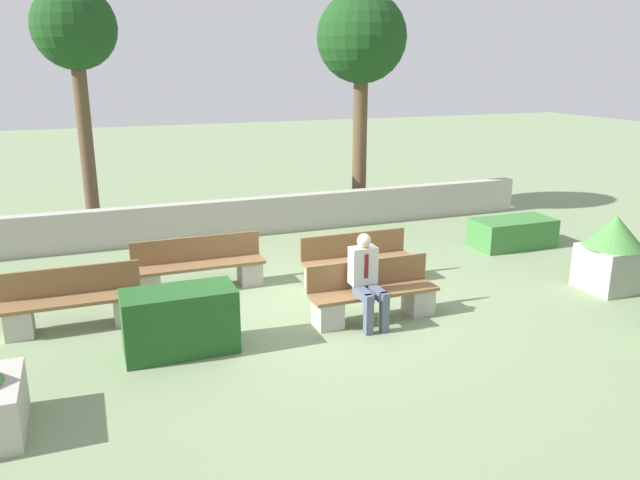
% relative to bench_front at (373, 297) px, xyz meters
% --- Properties ---
extents(ground_plane, '(60.00, 60.00, 0.00)m').
position_rel_bench_front_xyz_m(ground_plane, '(-0.51, 0.73, -0.33)').
color(ground_plane, gray).
extents(perimeter_wall, '(13.50, 0.30, 0.80)m').
position_rel_bench_front_xyz_m(perimeter_wall, '(-0.51, 5.15, 0.07)').
color(perimeter_wall, '#ADA89E').
rests_on(perimeter_wall, ground_plane).
extents(bench_front, '(1.91, 0.48, 0.84)m').
position_rel_bench_front_xyz_m(bench_front, '(0.00, 0.00, 0.00)').
color(bench_front, brown).
rests_on(bench_front, ground_plane).
extents(bench_left_side, '(1.91, 0.48, 0.84)m').
position_rel_bench_front_xyz_m(bench_left_side, '(0.41, 1.44, -0.00)').
color(bench_left_side, brown).
rests_on(bench_left_side, ground_plane).
extents(bench_right_side, '(2.13, 0.48, 0.84)m').
position_rel_bench_front_xyz_m(bench_right_side, '(-2.14, 2.15, 0.01)').
color(bench_right_side, brown).
rests_on(bench_right_side, ground_plane).
extents(bench_back, '(1.87, 0.48, 0.84)m').
position_rel_bench_front_xyz_m(bench_back, '(-4.08, 1.20, -0.00)').
color(bench_back, brown).
rests_on(bench_back, ground_plane).
extents(person_seated_man, '(0.38, 0.63, 1.31)m').
position_rel_bench_front_xyz_m(person_seated_man, '(-0.18, -0.14, 0.39)').
color(person_seated_man, '#515B70').
rests_on(person_seated_man, ground_plane).
extents(hedge_block_near_left, '(1.43, 0.68, 0.84)m').
position_rel_bench_front_xyz_m(hedge_block_near_left, '(-2.79, -0.10, 0.10)').
color(hedge_block_near_left, '#235623').
rests_on(hedge_block_near_left, ground_plane).
extents(hedge_block_near_right, '(1.64, 0.83, 0.57)m').
position_rel_bench_front_xyz_m(hedge_block_near_right, '(4.26, 2.35, -0.04)').
color(hedge_block_near_right, '#3D7A38').
rests_on(hedge_block_near_right, ground_plane).
extents(planter_corner_right, '(0.95, 0.95, 1.25)m').
position_rel_bench_front_xyz_m(planter_corner_right, '(4.17, -0.27, 0.34)').
color(planter_corner_right, '#ADA89E').
rests_on(planter_corner_right, ground_plane).
extents(tree_leftmost, '(1.74, 1.74, 5.19)m').
position_rel_bench_front_xyz_m(tree_leftmost, '(-3.66, 6.85, 3.84)').
color(tree_leftmost, brown).
rests_on(tree_leftmost, ground_plane).
extents(tree_center_left, '(2.09, 2.09, 5.22)m').
position_rel_bench_front_xyz_m(tree_center_left, '(2.53, 6.11, 3.74)').
color(tree_center_left, brown).
rests_on(tree_center_left, ground_plane).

